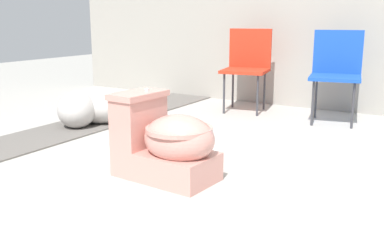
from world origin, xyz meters
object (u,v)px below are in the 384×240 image
folding_chair_middle (336,66)px  boulder_near (99,105)px  folding_chair_left (248,61)px  toilet (166,143)px  boulder_far (77,110)px

folding_chair_middle → boulder_near: (-1.81, -1.22, -0.35)m
folding_chair_middle → boulder_near: folding_chair_middle is taller
folding_chair_left → boulder_near: bearing=-46.6°
folding_chair_left → boulder_near: 1.59m
toilet → boulder_near: 1.61m
boulder_far → folding_chair_left: bearing=58.0°
folding_chair_left → boulder_near: size_ratio=1.62×
boulder_near → boulder_far: 0.23m
folding_chair_left → boulder_near: (-0.90, -1.27, -0.35)m
folding_chair_left → boulder_near: folding_chair_left is taller
toilet → folding_chair_left: folding_chair_left is taller
toilet → boulder_near: (-1.35, 0.87, -0.06)m
toilet → boulder_near: toilet is taller
folding_chair_left → folding_chair_middle: size_ratio=1.00×
toilet → folding_chair_middle: (0.46, 2.09, 0.29)m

